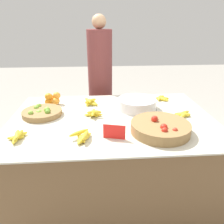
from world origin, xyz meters
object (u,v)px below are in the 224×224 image
lime_bowl (42,112)px  metal_bowl (137,104)px  price_sign (114,132)px  vendor_person (100,88)px  tomato_basket (160,128)px

lime_bowl → metal_bowl: size_ratio=0.95×
price_sign → vendor_person: vendor_person is taller
lime_bowl → tomato_basket: (0.92, -0.38, 0.01)m
lime_bowl → vendor_person: 0.97m
vendor_person → lime_bowl: bearing=-122.4°
lime_bowl → price_sign: size_ratio=2.22×
tomato_basket → vendor_person: 1.26m
tomato_basket → vendor_person: size_ratio=0.27×
tomato_basket → vendor_person: vendor_person is taller
tomato_basket → price_sign: 0.35m
lime_bowl → vendor_person: size_ratio=0.21×
price_sign → vendor_person: bearing=107.1°
lime_bowl → metal_bowl: metal_bowl is taller
metal_bowl → vendor_person: vendor_person is taller
price_sign → vendor_person: size_ratio=0.10×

